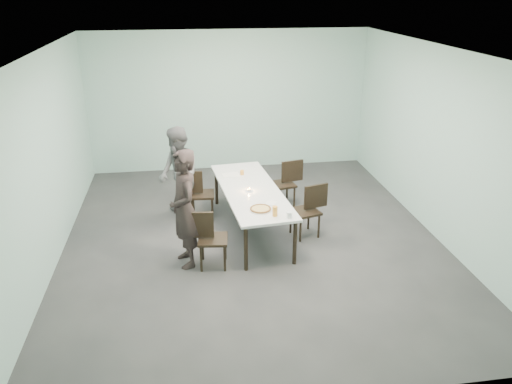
{
  "coord_description": "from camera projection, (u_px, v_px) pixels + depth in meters",
  "views": [
    {
      "loc": [
        -1.02,
        -7.17,
        3.88
      ],
      "look_at": [
        0.0,
        -0.41,
        1.0
      ],
      "focal_mm": 35.0,
      "sensor_mm": 36.0,
      "label": 1
    }
  ],
  "objects": [
    {
      "name": "table",
      "position": [
        251.0,
        192.0,
        8.2
      ],
      "size": [
        1.15,
        2.68,
        0.75
      ],
      "rotation": [
        0.0,
        0.0,
        0.1
      ],
      "color": "white",
      "rests_on": "ground"
    },
    {
      "name": "diner_near",
      "position": [
        184.0,
        209.0,
        7.14
      ],
      "size": [
        0.57,
        0.73,
        1.77
      ],
      "primitive_type": "imported",
      "rotation": [
        0.0,
        0.0,
        -1.32
      ],
      "color": "black",
      "rests_on": "ground"
    },
    {
      "name": "beer_glass",
      "position": [
        275.0,
        211.0,
        7.21
      ],
      "size": [
        0.08,
        0.08,
        0.15
      ],
      "primitive_type": "cylinder",
      "color": "orange",
      "rests_on": "table"
    },
    {
      "name": "chair_near_right",
      "position": [
        310.0,
        207.0,
        8.13
      ],
      "size": [
        0.65,
        0.52,
        0.87
      ],
      "rotation": [
        0.0,
        0.0,
        3.41
      ],
      "color": "black",
      "rests_on": "ground"
    },
    {
      "name": "amber_tumbler",
      "position": [
        242.0,
        172.0,
        8.78
      ],
      "size": [
        0.07,
        0.07,
        0.08
      ],
      "primitive_type": "cylinder",
      "color": "orange",
      "rests_on": "table"
    },
    {
      "name": "chair_far_left",
      "position": [
        197.0,
        191.0,
        8.75
      ],
      "size": [
        0.62,
        0.45,
        0.87
      ],
      "rotation": [
        0.0,
        0.0,
        -0.07
      ],
      "color": "black",
      "rests_on": "ground"
    },
    {
      "name": "pizza",
      "position": [
        261.0,
        209.0,
        7.42
      ],
      "size": [
        0.34,
        0.34,
        0.04
      ],
      "color": "white",
      "rests_on": "table"
    },
    {
      "name": "side_plate",
      "position": [
        271.0,
        203.0,
        7.65
      ],
      "size": [
        0.18,
        0.18,
        0.01
      ],
      "primitive_type": "cylinder",
      "color": "white",
      "rests_on": "table"
    },
    {
      "name": "chair_near_left",
      "position": [
        207.0,
        235.0,
        7.22
      ],
      "size": [
        0.63,
        0.47,
        0.87
      ],
      "rotation": [
        0.0,
        0.0,
        -0.12
      ],
      "color": "black",
      "rests_on": "ground"
    },
    {
      "name": "room_shell",
      "position": [
        252.0,
        118.0,
        7.39
      ],
      "size": [
        6.02,
        7.02,
        3.01
      ],
      "color": "#A7D2CA",
      "rests_on": "ground"
    },
    {
      "name": "menu",
      "position": [
        231.0,
        175.0,
        8.78
      ],
      "size": [
        0.32,
        0.25,
        0.01
      ],
      "primitive_type": "cube",
      "rotation": [
        0.0,
        0.0,
        0.1
      ],
      "color": "silver",
      "rests_on": "table"
    },
    {
      "name": "tealight",
      "position": [
        249.0,
        190.0,
        8.08
      ],
      "size": [
        0.06,
        0.06,
        0.05
      ],
      "color": "silver",
      "rests_on": "table"
    },
    {
      "name": "ground",
      "position": [
        252.0,
        239.0,
        8.18
      ],
      "size": [
        7.0,
        7.0,
        0.0
      ],
      "primitive_type": "plane",
      "color": "#333335",
      "rests_on": "ground"
    },
    {
      "name": "water_tumbler",
      "position": [
        289.0,
        215.0,
        7.17
      ],
      "size": [
        0.08,
        0.08,
        0.09
      ],
      "primitive_type": "cylinder",
      "color": "silver",
      "rests_on": "table"
    },
    {
      "name": "chair_far_right",
      "position": [
        287.0,
        180.0,
        9.22
      ],
      "size": [
        0.64,
        0.5,
        0.87
      ],
      "rotation": [
        0.0,
        0.0,
        3.34
      ],
      "color": "black",
      "rests_on": "ground"
    },
    {
      "name": "diner_far",
      "position": [
        179.0,
        175.0,
        8.58
      ],
      "size": [
        0.86,
        0.97,
        1.66
      ],
      "primitive_type": "imported",
      "rotation": [
        0.0,
        0.0,
        -1.22
      ],
      "color": "slate",
      "rests_on": "ground"
    }
  ]
}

